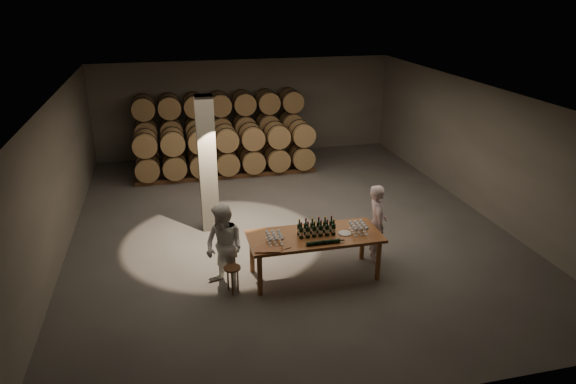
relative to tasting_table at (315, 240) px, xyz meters
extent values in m
plane|color=#55524F|center=(0.00, 2.50, -0.80)|extent=(12.00, 12.00, 0.00)
plane|color=#605E59|center=(0.00, 2.50, 2.40)|extent=(12.00, 12.00, 0.00)
plane|color=#666257|center=(0.00, 8.50, 0.80)|extent=(10.00, 0.00, 10.00)
plane|color=#666257|center=(0.00, -3.50, 0.80)|extent=(10.00, 0.00, 10.00)
plane|color=#666257|center=(-5.00, 2.50, 0.80)|extent=(0.00, 12.00, 12.00)
plane|color=#666257|center=(5.00, 2.50, 0.80)|extent=(0.00, 12.00, 12.00)
cube|color=gray|center=(-1.80, 2.70, 0.80)|extent=(0.40, 0.40, 3.20)
cylinder|color=brown|center=(-1.18, -0.43, -0.38)|extent=(0.10, 0.10, 0.84)
cylinder|color=brown|center=(1.18, -0.43, -0.38)|extent=(0.10, 0.10, 0.84)
cylinder|color=brown|center=(-1.18, 0.43, -0.38)|extent=(0.10, 0.10, 0.84)
cylinder|color=brown|center=(1.18, 0.43, -0.38)|extent=(0.10, 0.10, 0.84)
cube|color=brown|center=(0.00, 0.00, 0.07)|extent=(2.60, 1.10, 0.06)
cube|color=brown|center=(-0.96, 7.40, -0.74)|extent=(5.48, 0.10, 0.12)
cube|color=brown|center=(-0.96, 8.00, -0.74)|extent=(5.48, 0.10, 0.12)
cylinder|color=#A17949|center=(-3.30, 7.70, -0.33)|extent=(0.70, 0.95, 0.70)
cylinder|color=black|center=(-3.30, 7.44, -0.33)|extent=(0.73, 0.04, 0.73)
cylinder|color=black|center=(-3.30, 7.96, -0.33)|extent=(0.73, 0.04, 0.73)
cylinder|color=#A17949|center=(-2.52, 7.70, -0.33)|extent=(0.70, 0.95, 0.70)
cylinder|color=black|center=(-2.52, 7.44, -0.33)|extent=(0.73, 0.04, 0.73)
cylinder|color=black|center=(-2.52, 7.96, -0.33)|extent=(0.73, 0.04, 0.73)
cylinder|color=#A17949|center=(-1.74, 7.70, -0.33)|extent=(0.70, 0.95, 0.70)
cylinder|color=black|center=(-1.74, 7.44, -0.33)|extent=(0.73, 0.04, 0.73)
cylinder|color=black|center=(-1.74, 7.96, -0.33)|extent=(0.73, 0.04, 0.73)
cylinder|color=#A17949|center=(-0.96, 7.70, -0.33)|extent=(0.70, 0.95, 0.70)
cylinder|color=black|center=(-0.96, 7.44, -0.33)|extent=(0.73, 0.04, 0.73)
cylinder|color=black|center=(-0.96, 7.96, -0.33)|extent=(0.73, 0.04, 0.73)
cylinder|color=#A17949|center=(-0.18, 7.70, -0.33)|extent=(0.70, 0.95, 0.70)
cylinder|color=black|center=(-0.18, 7.44, -0.33)|extent=(0.73, 0.04, 0.73)
cylinder|color=black|center=(-0.18, 7.96, -0.33)|extent=(0.73, 0.04, 0.73)
cylinder|color=#A17949|center=(0.60, 7.70, -0.33)|extent=(0.70, 0.95, 0.70)
cylinder|color=black|center=(0.60, 7.44, -0.33)|extent=(0.73, 0.04, 0.73)
cylinder|color=black|center=(0.60, 7.96, -0.33)|extent=(0.73, 0.04, 0.73)
cylinder|color=#A17949|center=(1.38, 7.70, -0.33)|extent=(0.70, 0.95, 0.70)
cylinder|color=black|center=(1.38, 7.44, -0.33)|extent=(0.73, 0.04, 0.73)
cylinder|color=black|center=(1.38, 7.96, -0.33)|extent=(0.73, 0.04, 0.73)
cylinder|color=#A17949|center=(-3.30, 7.70, 0.41)|extent=(0.70, 0.95, 0.70)
cylinder|color=black|center=(-3.30, 7.44, 0.41)|extent=(0.73, 0.04, 0.73)
cylinder|color=black|center=(-3.30, 7.96, 0.41)|extent=(0.73, 0.04, 0.73)
cylinder|color=#A17949|center=(-2.52, 7.70, 0.41)|extent=(0.70, 0.95, 0.70)
cylinder|color=black|center=(-2.52, 7.44, 0.41)|extent=(0.73, 0.04, 0.73)
cylinder|color=black|center=(-2.52, 7.96, 0.41)|extent=(0.73, 0.04, 0.73)
cylinder|color=#A17949|center=(-1.74, 7.70, 0.41)|extent=(0.70, 0.95, 0.70)
cylinder|color=black|center=(-1.74, 7.44, 0.41)|extent=(0.73, 0.04, 0.73)
cylinder|color=black|center=(-1.74, 7.96, 0.41)|extent=(0.73, 0.04, 0.73)
cylinder|color=#A17949|center=(-0.96, 7.70, 0.41)|extent=(0.70, 0.95, 0.70)
cylinder|color=black|center=(-0.96, 7.44, 0.41)|extent=(0.73, 0.04, 0.73)
cylinder|color=black|center=(-0.96, 7.96, 0.41)|extent=(0.73, 0.04, 0.73)
cylinder|color=#A17949|center=(-0.18, 7.70, 0.41)|extent=(0.70, 0.95, 0.70)
cylinder|color=black|center=(-0.18, 7.44, 0.41)|extent=(0.73, 0.04, 0.73)
cylinder|color=black|center=(-0.18, 7.96, 0.41)|extent=(0.73, 0.04, 0.73)
cylinder|color=#A17949|center=(0.60, 7.70, 0.41)|extent=(0.70, 0.95, 0.70)
cylinder|color=black|center=(0.60, 7.44, 0.41)|extent=(0.73, 0.04, 0.73)
cylinder|color=black|center=(0.60, 7.96, 0.41)|extent=(0.73, 0.04, 0.73)
cylinder|color=#A17949|center=(1.38, 7.70, 0.41)|extent=(0.70, 0.95, 0.70)
cylinder|color=black|center=(1.38, 7.44, 0.41)|extent=(0.73, 0.04, 0.73)
cylinder|color=black|center=(1.38, 7.96, 0.41)|extent=(0.73, 0.04, 0.73)
cylinder|color=#A17949|center=(-3.30, 7.70, 1.15)|extent=(0.70, 0.95, 0.70)
cylinder|color=black|center=(-3.30, 7.44, 1.15)|extent=(0.73, 0.04, 0.73)
cylinder|color=black|center=(-3.30, 7.96, 1.15)|extent=(0.73, 0.04, 0.73)
cylinder|color=#A17949|center=(-2.52, 7.70, 1.15)|extent=(0.70, 0.95, 0.70)
cylinder|color=black|center=(-2.52, 7.44, 1.15)|extent=(0.73, 0.04, 0.73)
cylinder|color=black|center=(-2.52, 7.96, 1.15)|extent=(0.73, 0.04, 0.73)
cylinder|color=#A17949|center=(-1.74, 7.70, 1.15)|extent=(0.70, 0.95, 0.70)
cylinder|color=black|center=(-1.74, 7.44, 1.15)|extent=(0.73, 0.04, 0.73)
cylinder|color=black|center=(-1.74, 7.96, 1.15)|extent=(0.73, 0.04, 0.73)
cylinder|color=#A17949|center=(-0.96, 7.70, 1.15)|extent=(0.70, 0.95, 0.70)
cylinder|color=black|center=(-0.96, 7.44, 1.15)|extent=(0.73, 0.04, 0.73)
cylinder|color=black|center=(-0.96, 7.96, 1.15)|extent=(0.73, 0.04, 0.73)
cylinder|color=#A17949|center=(-0.18, 7.70, 1.15)|extent=(0.70, 0.95, 0.70)
cylinder|color=black|center=(-0.18, 7.44, 1.15)|extent=(0.73, 0.04, 0.73)
cylinder|color=black|center=(-0.18, 7.96, 1.15)|extent=(0.73, 0.04, 0.73)
cylinder|color=#A17949|center=(0.60, 7.70, 1.15)|extent=(0.70, 0.95, 0.70)
cylinder|color=black|center=(0.60, 7.44, 1.15)|extent=(0.73, 0.04, 0.73)
cylinder|color=black|center=(0.60, 7.96, 1.15)|extent=(0.73, 0.04, 0.73)
cylinder|color=#A17949|center=(1.38, 7.70, 1.15)|extent=(0.70, 0.95, 0.70)
cylinder|color=black|center=(1.38, 7.44, 1.15)|extent=(0.73, 0.04, 0.73)
cylinder|color=black|center=(1.38, 7.96, 1.15)|extent=(0.73, 0.04, 0.73)
cube|color=brown|center=(-0.96, 6.00, -0.74)|extent=(5.48, 0.10, 0.12)
cube|color=brown|center=(-0.96, 6.60, -0.74)|extent=(5.48, 0.10, 0.12)
cylinder|color=#A17949|center=(-3.30, 6.30, -0.33)|extent=(0.70, 0.95, 0.70)
cylinder|color=black|center=(-3.30, 6.04, -0.33)|extent=(0.73, 0.04, 0.73)
cylinder|color=black|center=(-3.30, 6.56, -0.33)|extent=(0.73, 0.04, 0.73)
cylinder|color=#A17949|center=(-2.52, 6.30, -0.33)|extent=(0.70, 0.95, 0.70)
cylinder|color=black|center=(-2.52, 6.04, -0.33)|extent=(0.73, 0.04, 0.73)
cylinder|color=black|center=(-2.52, 6.56, -0.33)|extent=(0.73, 0.04, 0.73)
cylinder|color=#A17949|center=(-1.74, 6.30, -0.33)|extent=(0.70, 0.95, 0.70)
cylinder|color=black|center=(-1.74, 6.04, -0.33)|extent=(0.73, 0.04, 0.73)
cylinder|color=black|center=(-1.74, 6.56, -0.33)|extent=(0.73, 0.04, 0.73)
cylinder|color=#A17949|center=(-0.96, 6.30, -0.33)|extent=(0.70, 0.95, 0.70)
cylinder|color=black|center=(-0.96, 6.04, -0.33)|extent=(0.73, 0.04, 0.73)
cylinder|color=black|center=(-0.96, 6.56, -0.33)|extent=(0.73, 0.04, 0.73)
cylinder|color=#A17949|center=(-0.18, 6.30, -0.33)|extent=(0.70, 0.95, 0.70)
cylinder|color=black|center=(-0.18, 6.04, -0.33)|extent=(0.73, 0.04, 0.73)
cylinder|color=black|center=(-0.18, 6.56, -0.33)|extent=(0.73, 0.04, 0.73)
cylinder|color=#A17949|center=(0.60, 6.30, -0.33)|extent=(0.70, 0.95, 0.70)
cylinder|color=black|center=(0.60, 6.04, -0.33)|extent=(0.73, 0.04, 0.73)
cylinder|color=black|center=(0.60, 6.56, -0.33)|extent=(0.73, 0.04, 0.73)
cylinder|color=#A17949|center=(1.38, 6.30, -0.33)|extent=(0.70, 0.95, 0.70)
cylinder|color=black|center=(1.38, 6.04, -0.33)|extent=(0.73, 0.04, 0.73)
cylinder|color=black|center=(1.38, 6.56, -0.33)|extent=(0.73, 0.04, 0.73)
cylinder|color=#A17949|center=(-3.30, 6.30, 0.41)|extent=(0.70, 0.95, 0.70)
cylinder|color=black|center=(-3.30, 6.04, 0.41)|extent=(0.73, 0.04, 0.73)
cylinder|color=black|center=(-3.30, 6.56, 0.41)|extent=(0.73, 0.04, 0.73)
cylinder|color=#A17949|center=(-2.52, 6.30, 0.41)|extent=(0.70, 0.95, 0.70)
cylinder|color=black|center=(-2.52, 6.04, 0.41)|extent=(0.73, 0.04, 0.73)
cylinder|color=black|center=(-2.52, 6.56, 0.41)|extent=(0.73, 0.04, 0.73)
cylinder|color=#A17949|center=(-1.74, 6.30, 0.41)|extent=(0.70, 0.95, 0.70)
cylinder|color=black|center=(-1.74, 6.04, 0.41)|extent=(0.73, 0.04, 0.73)
cylinder|color=black|center=(-1.74, 6.56, 0.41)|extent=(0.73, 0.04, 0.73)
cylinder|color=#A17949|center=(-0.96, 6.30, 0.41)|extent=(0.70, 0.95, 0.70)
cylinder|color=black|center=(-0.96, 6.04, 0.41)|extent=(0.73, 0.04, 0.73)
cylinder|color=black|center=(-0.96, 6.56, 0.41)|extent=(0.73, 0.04, 0.73)
cylinder|color=#A17949|center=(-0.18, 6.30, 0.41)|extent=(0.70, 0.95, 0.70)
cylinder|color=black|center=(-0.18, 6.04, 0.41)|extent=(0.73, 0.04, 0.73)
cylinder|color=black|center=(-0.18, 6.56, 0.41)|extent=(0.73, 0.04, 0.73)
cylinder|color=#A17949|center=(0.60, 6.30, 0.41)|extent=(0.70, 0.95, 0.70)
cylinder|color=black|center=(0.60, 6.04, 0.41)|extent=(0.73, 0.04, 0.73)
cylinder|color=black|center=(0.60, 6.56, 0.41)|extent=(0.73, 0.04, 0.73)
cylinder|color=#A17949|center=(1.38, 6.30, 0.41)|extent=(0.70, 0.95, 0.70)
cylinder|color=black|center=(1.38, 6.04, 0.41)|extent=(0.73, 0.04, 0.73)
cylinder|color=black|center=(1.38, 6.56, 0.41)|extent=(0.73, 0.04, 0.73)
cylinder|color=black|center=(-0.29, -0.08, 0.22)|extent=(0.08, 0.08, 0.23)
cylinder|color=silver|center=(-0.29, -0.08, 0.21)|extent=(0.09, 0.09, 0.07)
cylinder|color=black|center=(-0.29, -0.08, 0.38)|extent=(0.03, 0.03, 0.09)
cylinder|color=gold|center=(-0.29, -0.08, 0.43)|extent=(0.04, 0.04, 0.03)
cylinder|color=black|center=(-0.29, 0.07, 0.22)|extent=(0.08, 0.08, 0.23)
cylinder|color=silver|center=(-0.29, 0.07, 0.21)|extent=(0.09, 0.09, 0.07)
cylinder|color=black|center=(-0.29, 0.07, 0.38)|extent=(0.03, 0.03, 0.09)
cylinder|color=maroon|center=(-0.29, 0.07, 0.43)|extent=(0.04, 0.04, 0.03)
cylinder|color=black|center=(-0.16, -0.08, 0.22)|extent=(0.08, 0.08, 0.23)
cylinder|color=silver|center=(-0.16, -0.08, 0.21)|extent=(0.09, 0.09, 0.07)
cylinder|color=black|center=(-0.16, -0.08, 0.38)|extent=(0.03, 0.03, 0.09)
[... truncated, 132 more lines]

